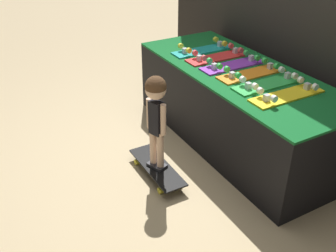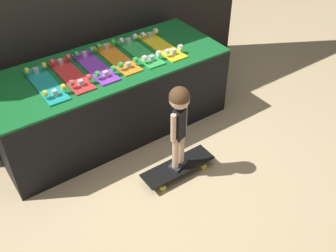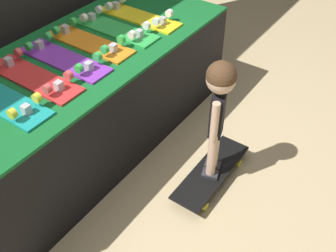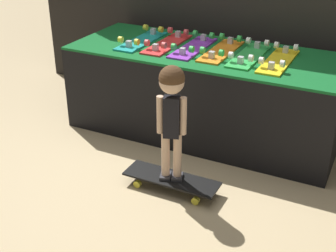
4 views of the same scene
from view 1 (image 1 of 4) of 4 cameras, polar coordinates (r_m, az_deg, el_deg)
name	(u,v)px [view 1 (image 1 of 4)]	position (r m, az deg, el deg)	size (l,w,h in m)	color
ground_plane	(189,153)	(3.65, 3.12, -3.99)	(16.00, 16.00, 0.00)	tan
display_rack	(237,107)	(3.73, 9.97, 2.80)	(2.22, 0.89, 0.72)	black
skateboard_teal_on_rack	(203,49)	(4.00, 5.04, 11.04)	(0.18, 0.64, 0.09)	teal
skateboard_red_on_rack	(218,56)	(3.83, 7.23, 10.01)	(0.18, 0.64, 0.09)	red
skateboard_purple_on_rack	(233,64)	(3.66, 9.43, 8.84)	(0.18, 0.64, 0.09)	purple
skateboard_orange_on_rack	(251,73)	(3.51, 12.01, 7.59)	(0.18, 0.64, 0.09)	orange
skateboard_green_on_rack	(268,83)	(3.34, 14.33, 6.09)	(0.18, 0.64, 0.09)	green
skateboard_yellow_on_rack	(287,94)	(3.18, 16.90, 4.42)	(0.18, 0.64, 0.09)	yellow
skateboard_on_floor	(157,168)	(3.34, -1.60, -6.08)	(0.68, 0.21, 0.09)	black
child	(156,106)	(3.03, -1.76, 2.93)	(0.19, 0.17, 0.82)	#2D2D33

